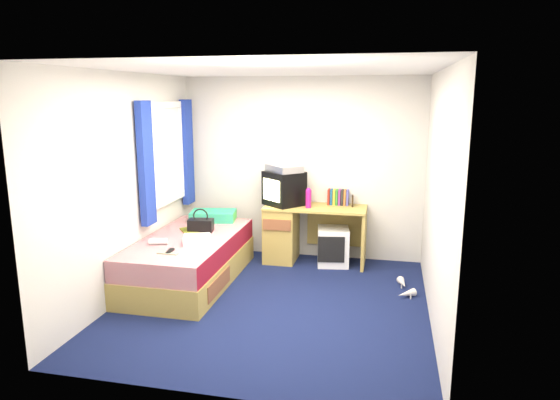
% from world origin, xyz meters
% --- Properties ---
extents(ground, '(3.40, 3.40, 0.00)m').
position_xyz_m(ground, '(0.00, 0.00, 0.00)').
color(ground, '#0C1438').
rests_on(ground, ground).
extents(room_shell, '(3.40, 3.40, 3.40)m').
position_xyz_m(room_shell, '(0.00, 0.00, 1.45)').
color(room_shell, white).
rests_on(room_shell, ground).
extents(bed, '(1.01, 2.00, 0.54)m').
position_xyz_m(bed, '(-1.10, 0.43, 0.27)').
color(bed, tan).
rests_on(bed, ground).
extents(pillow, '(0.63, 0.46, 0.13)m').
position_xyz_m(pillow, '(-1.09, 1.24, 0.60)').
color(pillow, teal).
rests_on(pillow, bed).
extents(desk, '(1.30, 0.55, 0.75)m').
position_xyz_m(desk, '(-0.04, 1.44, 0.41)').
color(desk, tan).
rests_on(desk, ground).
extents(storage_cube, '(0.45, 0.45, 0.49)m').
position_xyz_m(storage_cube, '(0.48, 1.38, 0.24)').
color(storage_cube, white).
rests_on(storage_cube, ground).
extents(crt_tv, '(0.60, 0.59, 0.44)m').
position_xyz_m(crt_tv, '(-0.18, 1.44, 0.97)').
color(crt_tv, black).
rests_on(crt_tv, desk).
extents(vcr, '(0.54, 0.55, 0.09)m').
position_xyz_m(vcr, '(-0.18, 1.44, 1.23)').
color(vcr, silver).
rests_on(vcr, crt_tv).
extents(book_row, '(0.27, 0.13, 0.20)m').
position_xyz_m(book_row, '(0.51, 1.60, 0.85)').
color(book_row, maroon).
rests_on(book_row, desk).
extents(picture_frame, '(0.03, 0.12, 0.14)m').
position_xyz_m(picture_frame, '(0.70, 1.54, 0.82)').
color(picture_frame, black).
rests_on(picture_frame, desk).
extents(pink_water_bottle, '(0.09, 0.09, 0.23)m').
position_xyz_m(pink_water_bottle, '(0.16, 1.34, 0.86)').
color(pink_water_bottle, '#C11B7F').
rests_on(pink_water_bottle, desk).
extents(aerosol_can, '(0.07, 0.07, 0.20)m').
position_xyz_m(aerosol_can, '(0.13, 1.48, 0.85)').
color(aerosol_can, white).
rests_on(aerosol_can, desk).
extents(handbag, '(0.32, 0.21, 0.28)m').
position_xyz_m(handbag, '(-1.05, 0.70, 0.62)').
color(handbag, black).
rests_on(handbag, bed).
extents(towel, '(0.35, 0.31, 0.10)m').
position_xyz_m(towel, '(-0.90, 0.19, 0.59)').
color(towel, white).
rests_on(towel, bed).
extents(magazine, '(0.34, 0.35, 0.01)m').
position_xyz_m(magazine, '(-1.18, 0.69, 0.55)').
color(magazine, '#BECA16').
rests_on(magazine, bed).
extents(water_bottle, '(0.21, 0.12, 0.07)m').
position_xyz_m(water_bottle, '(-1.31, 0.08, 0.58)').
color(water_bottle, silver).
rests_on(water_bottle, bed).
extents(colour_swatch_fan, '(0.22, 0.06, 0.01)m').
position_xyz_m(colour_swatch_fan, '(-1.07, -0.21, 0.55)').
color(colour_swatch_fan, gold).
rests_on(colour_swatch_fan, bed).
extents(remote_control, '(0.07, 0.16, 0.02)m').
position_xyz_m(remote_control, '(-1.07, -0.14, 0.55)').
color(remote_control, black).
rests_on(remote_control, bed).
extents(window_assembly, '(0.11, 1.42, 1.40)m').
position_xyz_m(window_assembly, '(-1.55, 0.90, 1.42)').
color(window_assembly, silver).
rests_on(window_assembly, room_shell).
extents(white_heels, '(0.23, 0.54, 0.09)m').
position_xyz_m(white_heels, '(1.37, 0.63, 0.04)').
color(white_heels, silver).
rests_on(white_heels, ground).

